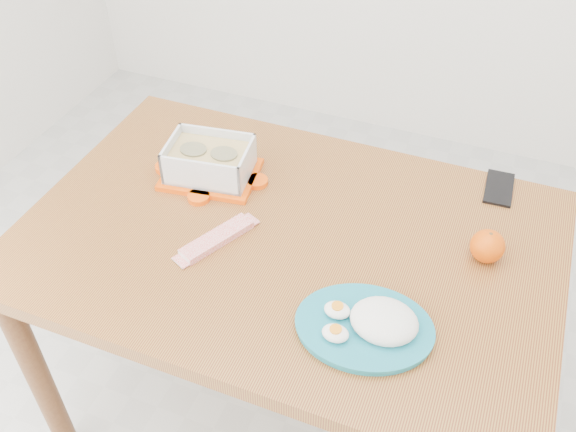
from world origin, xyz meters
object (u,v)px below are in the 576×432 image
at_px(dining_table, 288,264).
at_px(smartphone, 499,188).
at_px(orange_fruit, 487,246).
at_px(food_container, 210,161).
at_px(rice_plate, 371,323).

bearing_deg(dining_table, smartphone, 39.18).
bearing_deg(orange_fruit, dining_table, -167.92).
bearing_deg(orange_fruit, smartphone, 90.76).
distance_m(dining_table, orange_fruit, 0.46).
height_order(food_container, smartphone, food_container).
relative_size(dining_table, rice_plate, 3.91).
xyz_separation_m(dining_table, food_container, (-0.26, 0.13, 0.14)).
distance_m(food_container, smartphone, 0.73).
xyz_separation_m(dining_table, orange_fruit, (0.43, 0.09, 0.13)).
relative_size(orange_fruit, smartphone, 0.57).
relative_size(orange_fruit, rice_plate, 0.24).
xyz_separation_m(food_container, rice_plate, (0.51, -0.32, -0.02)).
height_order(orange_fruit, smartphone, orange_fruit).
xyz_separation_m(orange_fruit, rice_plate, (-0.18, -0.29, -0.01)).
relative_size(food_container, rice_plate, 0.82).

